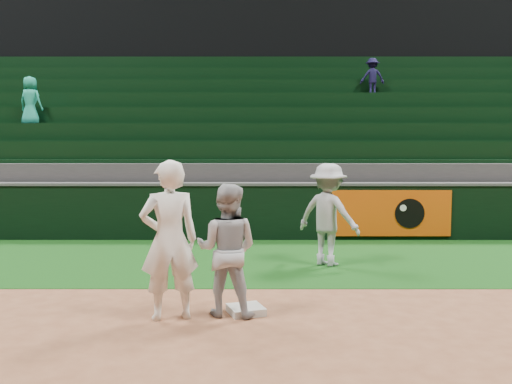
# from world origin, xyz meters

# --- Properties ---
(ground) EXTENTS (70.00, 70.00, 0.00)m
(ground) POSITION_xyz_m (0.00, 0.00, 0.00)
(ground) COLOR brown
(ground) RESTS_ON ground
(foul_grass) EXTENTS (36.00, 4.20, 0.01)m
(foul_grass) POSITION_xyz_m (0.00, 3.00, 0.00)
(foul_grass) COLOR #0E380F
(foul_grass) RESTS_ON ground
(upper_deck) EXTENTS (40.00, 12.00, 12.00)m
(upper_deck) POSITION_xyz_m (0.00, 17.45, 6.00)
(upper_deck) COLOR black
(upper_deck) RESTS_ON ground
(first_base) EXTENTS (0.52, 0.52, 0.09)m
(first_base) POSITION_xyz_m (-0.05, -0.28, 0.05)
(first_base) COLOR silver
(first_base) RESTS_ON ground
(first_baseman) EXTENTS (0.81, 0.65, 1.93)m
(first_baseman) POSITION_xyz_m (-0.96, -0.49, 0.96)
(first_baseman) COLOR white
(first_baseman) RESTS_ON ground
(baserunner) EXTENTS (0.91, 0.77, 1.63)m
(baserunner) POSITION_xyz_m (-0.28, -0.31, 0.82)
(baserunner) COLOR #A7AAB2
(baserunner) RESTS_ON ground
(base_coach) EXTENTS (1.31, 1.19, 1.77)m
(base_coach) POSITION_xyz_m (1.32, 2.50, 0.89)
(base_coach) COLOR #A1A4AE
(base_coach) RESTS_ON foul_grass
(field_wall) EXTENTS (36.00, 0.45, 1.25)m
(field_wall) POSITION_xyz_m (0.03, 5.20, 0.63)
(field_wall) COLOR black
(field_wall) RESTS_ON ground
(stadium_seating) EXTENTS (36.00, 5.95, 4.85)m
(stadium_seating) POSITION_xyz_m (-0.01, 8.97, 1.70)
(stadium_seating) COLOR #313133
(stadium_seating) RESTS_ON ground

